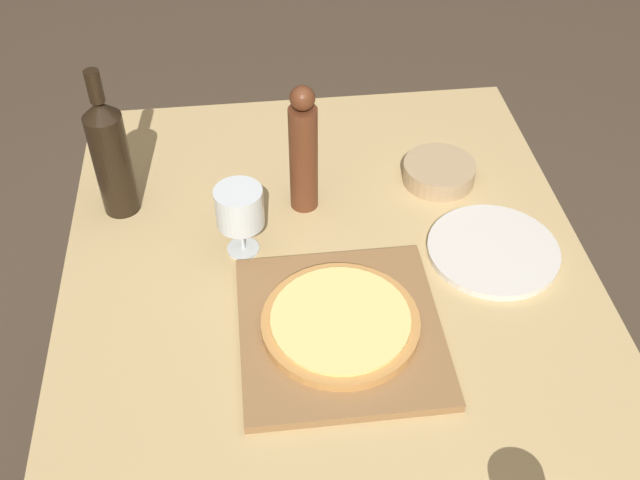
% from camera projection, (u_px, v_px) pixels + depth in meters
% --- Properties ---
extents(dining_table, '(0.99, 1.34, 0.75)m').
position_uv_depth(dining_table, '(334.00, 335.00, 1.41)').
color(dining_table, tan).
rests_on(dining_table, ground_plane).
extents(cutting_board, '(0.35, 0.36, 0.02)m').
position_uv_depth(cutting_board, '(339.00, 330.00, 1.28)').
color(cutting_board, olive).
rests_on(cutting_board, dining_table).
extents(pizza, '(0.27, 0.27, 0.02)m').
position_uv_depth(pizza, '(339.00, 322.00, 1.27)').
color(pizza, '#C68947').
rests_on(pizza, cutting_board).
extents(wine_bottle, '(0.07, 0.07, 0.32)m').
position_uv_depth(wine_bottle, '(111.00, 155.00, 1.44)').
color(wine_bottle, black).
rests_on(wine_bottle, dining_table).
extents(pepper_mill, '(0.06, 0.06, 0.28)m').
position_uv_depth(pepper_mill, '(303.00, 152.00, 1.45)').
color(pepper_mill, '#5B2D19').
rests_on(pepper_mill, dining_table).
extents(wine_glass, '(0.09, 0.09, 0.15)m').
position_uv_depth(wine_glass, '(239.00, 209.00, 1.37)').
color(wine_glass, silver).
rests_on(wine_glass, dining_table).
extents(small_bowl, '(0.15, 0.15, 0.04)m').
position_uv_depth(small_bowl, '(439.00, 172.00, 1.58)').
color(small_bowl, tan).
rests_on(small_bowl, dining_table).
extents(dinner_plate, '(0.25, 0.25, 0.01)m').
position_uv_depth(dinner_plate, '(493.00, 250.00, 1.43)').
color(dinner_plate, silver).
rests_on(dinner_plate, dining_table).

